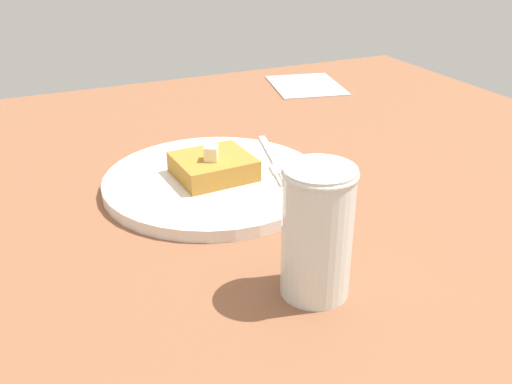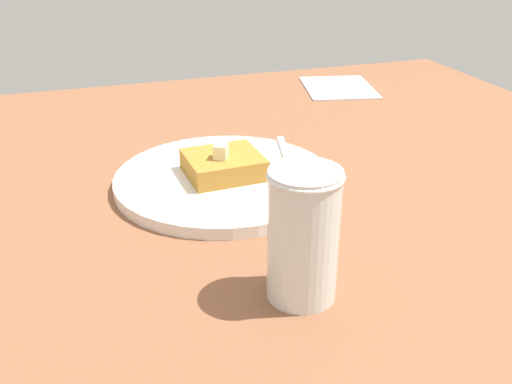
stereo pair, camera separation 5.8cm
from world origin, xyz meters
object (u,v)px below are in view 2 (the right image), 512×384
(fork, at_px, (289,163))
(syrup_jar, at_px, (303,241))
(napkin, at_px, (338,88))
(plate, at_px, (224,179))

(fork, bearing_deg, syrup_jar, -108.69)
(napkin, bearing_deg, fork, -124.58)
(napkin, bearing_deg, plate, -133.04)
(plate, relative_size, syrup_jar, 2.24)
(fork, relative_size, napkin, 1.03)
(plate, relative_size, fork, 1.67)
(syrup_jar, xyz_separation_m, napkin, (0.31, 0.58, -0.05))
(syrup_jar, height_order, napkin, syrup_jar)
(plate, xyz_separation_m, fork, (0.09, 0.00, 0.01))
(plate, relative_size, napkin, 1.72)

